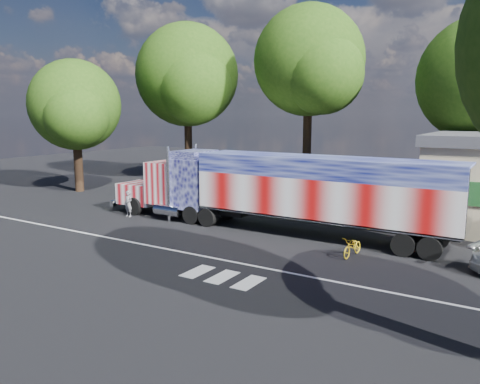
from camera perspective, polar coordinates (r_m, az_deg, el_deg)
The scene contains 9 objects.
ground at distance 24.47m, azimuth -3.71°, elevation -5.38°, with size 100.00×100.00×0.00m, color black.
lane_markings at distance 20.58m, azimuth -5.91°, elevation -8.29°, with size 30.00×2.67×0.01m.
semi_truck at distance 25.13m, azimuth 4.53°, elevation 0.34°, with size 20.86×3.30×4.45m.
coach_bus at distance 36.18m, azimuth 0.53°, elevation 2.24°, with size 11.30×2.63×3.29m.
woman at distance 29.63m, azimuth -13.46°, elevation -1.39°, with size 0.59×0.39×1.63m, color slate.
bicycle at distance 21.52m, azimuth 13.57°, elevation -6.50°, with size 0.59×1.68×0.89m, color gold.
tree_n_mid at distance 39.41m, azimuth 8.57°, elevation 15.47°, with size 9.34×8.90×14.97m.
tree_nw_a at distance 43.84m, azimuth -6.34°, elevation 13.92°, with size 9.74×9.28×14.40m.
tree_w_a at distance 40.08m, azimuth -19.41°, elevation 9.91°, with size 7.56×7.20×10.58m.
Camera 1 is at (13.72, -19.26, 6.27)m, focal length 35.00 mm.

